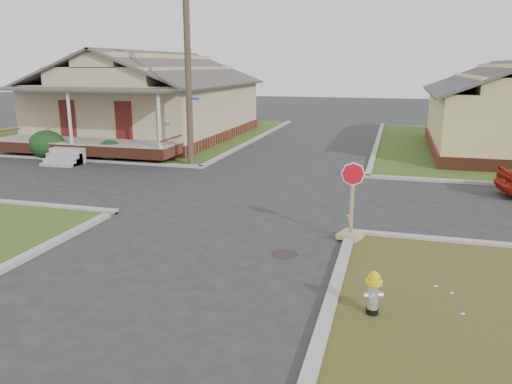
# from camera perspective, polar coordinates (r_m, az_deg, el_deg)

# --- Properties ---
(ground) EXTENTS (120.00, 120.00, 0.00)m
(ground) POSITION_cam_1_polar(r_m,az_deg,el_deg) (13.18, -5.60, -5.37)
(ground) COLOR #272729
(ground) RESTS_ON ground
(verge_far_left) EXTENTS (19.00, 19.00, 0.05)m
(verge_far_left) POSITION_cam_1_polar(r_m,az_deg,el_deg) (34.65, -15.05, 6.55)
(verge_far_left) COLOR #304B1B
(verge_far_left) RESTS_ON ground
(curbs) EXTENTS (80.00, 40.00, 0.12)m
(curbs) POSITION_cam_1_polar(r_m,az_deg,el_deg) (17.72, 0.22, -0.14)
(curbs) COLOR #A19B91
(curbs) RESTS_ON ground
(manhole) EXTENTS (0.64, 0.64, 0.01)m
(manhole) POSITION_cam_1_polar(r_m,az_deg,el_deg) (12.13, 3.35, -7.08)
(manhole) COLOR black
(manhole) RESTS_ON ground
(corner_house) EXTENTS (10.10, 15.50, 5.30)m
(corner_house) POSITION_cam_1_polar(r_m,az_deg,el_deg) (31.83, -11.80, 10.17)
(corner_house) COLOR brown
(corner_house) RESTS_ON ground
(side_house_yellow) EXTENTS (7.60, 11.60, 4.70)m
(side_house_yellow) POSITION_cam_1_polar(r_m,az_deg,el_deg) (28.65, 26.84, 8.33)
(side_house_yellow) COLOR brown
(side_house_yellow) RESTS_ON ground
(utility_pole) EXTENTS (1.80, 0.28, 9.00)m
(utility_pole) POSITION_cam_1_polar(r_m,az_deg,el_deg) (22.24, -7.81, 14.81)
(utility_pole) COLOR #3F2F24
(utility_pole) RESTS_ON ground
(fire_hydrant) EXTENTS (0.31, 0.31, 0.82)m
(fire_hydrant) POSITION_cam_1_polar(r_m,az_deg,el_deg) (9.35, 13.27, -10.90)
(fire_hydrant) COLOR black
(fire_hydrant) RESTS_ON ground
(stop_sign) EXTENTS (0.57, 0.56, 2.02)m
(stop_sign) POSITION_cam_1_polar(r_m,az_deg,el_deg) (13.12, 10.78, -3.41)
(stop_sign) COLOR tan
(stop_sign) RESTS_ON ground
(hedge_left) EXTENTS (1.61, 1.32, 1.23)m
(hedge_left) POSITION_cam_1_polar(r_m,az_deg,el_deg) (26.36, -22.78, 5.01)
(hedge_left) COLOR #133515
(hedge_left) RESTS_ON verge_far_left
(hedge_right) EXTENTS (1.32, 1.08, 1.01)m
(hedge_right) POSITION_cam_1_polar(r_m,az_deg,el_deg) (24.44, -16.36, 4.63)
(hedge_right) COLOR #133515
(hedge_right) RESTS_ON verge_far_left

